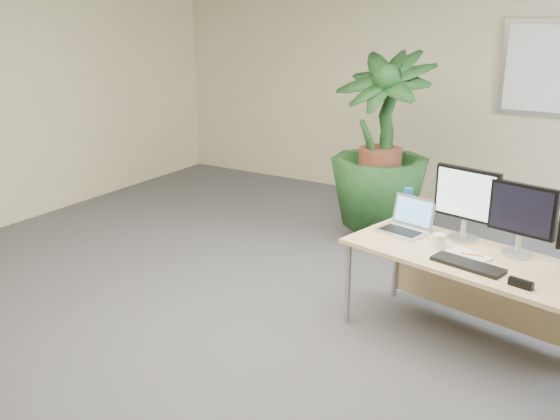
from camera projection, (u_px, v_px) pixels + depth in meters
The scene contains 14 objects.
floor at pixel (237, 360), 3.95m from camera, with size 8.00×8.00×0.00m, color #444448.
back_wall at pixel (448, 83), 6.77m from camera, with size 7.00×0.04×2.70m, color beige.
desk at pixel (479, 272), 4.03m from camera, with size 1.75×1.03×0.63m.
floor_plant at pixel (380, 164), 5.78m from camera, with size 0.84×0.84×1.50m, color #123315.
monitor_left at pixel (466, 199), 4.13m from camera, with size 0.45×0.20×0.50m.
monitor_right at pixel (522, 215), 3.87m from camera, with size 0.42×0.19×0.47m.
laptop at pixel (407, 223), 4.37m from camera, with size 0.38×0.35×0.23m.
keyboard at pixel (468, 265), 3.78m from camera, with size 0.44×0.15×0.02m, color black.
coffee_mug at pixel (438, 241), 4.06m from camera, with size 0.13×0.09×0.10m.
spiral_notebook at pixel (465, 256), 3.92m from camera, with size 0.28×0.21×0.01m, color white.
orange_pen at pixel (472, 255), 3.93m from camera, with size 0.01×0.01×0.14m, color orange.
yellow_highlighter at pixel (494, 266), 3.77m from camera, with size 0.02×0.02×0.11m, color yellow.
water_bottle at pixel (407, 206), 4.54m from camera, with size 0.07×0.07×0.26m.
stapler at pixel (521, 284), 3.50m from camera, with size 0.14×0.04×0.05m, color black.
Camera 1 is at (2.05, -2.80, 2.12)m, focal length 40.00 mm.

